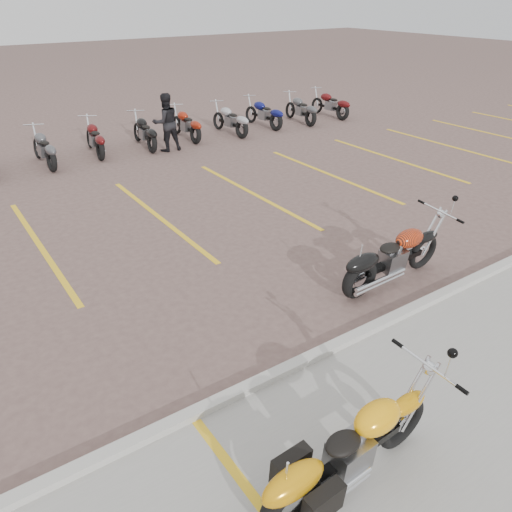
{
  "coord_description": "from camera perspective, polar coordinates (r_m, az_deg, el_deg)",
  "views": [
    {
      "loc": [
        -4.23,
        -6.21,
        4.76
      ],
      "look_at": [
        0.0,
        -0.05,
        0.75
      ],
      "focal_mm": 35.0,
      "sensor_mm": 36.0,
      "label": 1
    }
  ],
  "objects": [
    {
      "name": "curb",
      "position": [
        7.59,
        8.49,
        -10.39
      ],
      "size": [
        60.0,
        0.18,
        0.12
      ],
      "primitive_type": "cube",
      "color": "#ADAAA3",
      "rests_on": "ground"
    },
    {
      "name": "flame_cruiser",
      "position": [
        9.23,
        15.01,
        -0.34
      ],
      "size": [
        2.44,
        0.37,
        1.01
      ],
      "rotation": [
        0.1,
        0.0,
        0.03
      ],
      "color": "black",
      "rests_on": "ground"
    },
    {
      "name": "concrete_apron",
      "position": [
        6.59,
        24.22,
        -21.3
      ],
      "size": [
        60.0,
        5.0,
        0.01
      ],
      "primitive_type": "cube",
      "color": "#9E9B93",
      "rests_on": "ground"
    },
    {
      "name": "yellow_cruiser",
      "position": [
        5.66,
        10.19,
        -21.3
      ],
      "size": [
        2.4,
        0.37,
        0.99
      ],
      "rotation": [
        0.08,
        0.0,
        0.04
      ],
      "color": "black",
      "rests_on": "ground"
    },
    {
      "name": "bg_bike_row",
      "position": [
        17.44,
        -15.4,
        13.26
      ],
      "size": [
        18.86,
        2.02,
        1.1
      ],
      "color": "black",
      "rests_on": "ground"
    },
    {
      "name": "parking_stripes",
      "position": [
        12.03,
        -11.0,
        4.38
      ],
      "size": [
        38.0,
        5.5,
        0.01
      ],
      "primitive_type": null,
      "color": "gold",
      "rests_on": "ground"
    },
    {
      "name": "ground",
      "position": [
        8.89,
        -0.18,
        -4.15
      ],
      "size": [
        100.0,
        100.0,
        0.0
      ],
      "primitive_type": "plane",
      "color": "#715851",
      "rests_on": "ground"
    },
    {
      "name": "person_b",
      "position": [
        17.05,
        -10.26,
        14.78
      ],
      "size": [
        0.94,
        0.75,
        1.86
      ],
      "primitive_type": "imported",
      "rotation": [
        0.0,
        0.0,
        3.09
      ],
      "color": "black",
      "rests_on": "ground"
    }
  ]
}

